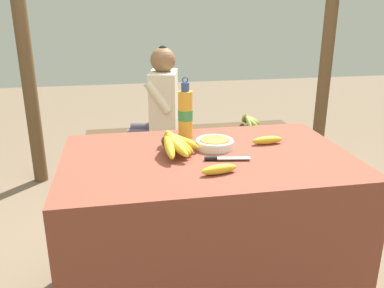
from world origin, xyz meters
name	(u,v)px	position (x,y,z in m)	size (l,w,h in m)	color
market_counter	(206,230)	(0.00, 0.00, 0.39)	(1.30, 0.82, 0.78)	brown
banana_bunch_ripe	(175,142)	(-0.14, 0.04, 0.84)	(0.19, 0.30, 0.13)	#4C381E
serving_bowl	(214,143)	(0.05, 0.09, 0.80)	(0.18, 0.18, 0.04)	white
water_bottle	(185,114)	(-0.05, 0.27, 0.90)	(0.07, 0.07, 0.31)	gold
loose_banana_front	(219,169)	(0.00, -0.22, 0.80)	(0.16, 0.07, 0.04)	gold
loose_banana_side	(267,140)	(0.32, 0.10, 0.80)	(0.16, 0.05, 0.04)	gold
knife	(221,158)	(0.04, -0.08, 0.79)	(0.20, 0.05, 0.02)	#BCBCC1
wooden_bench	(191,138)	(0.19, 1.45, 0.37)	(1.69, 0.32, 0.44)	#4C3823
seated_vendor	(158,107)	(-0.08, 1.43, 0.66)	(0.45, 0.42, 1.13)	#564C60
banana_bunch_green	(249,120)	(0.69, 1.45, 0.50)	(0.16, 0.26, 0.13)	#4C381E
support_post_near	(23,39)	(-1.07, 1.69, 1.17)	(0.11, 0.11, 2.34)	brown
support_post_far	(329,34)	(1.45, 1.69, 1.17)	(0.11, 0.11, 2.34)	brown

